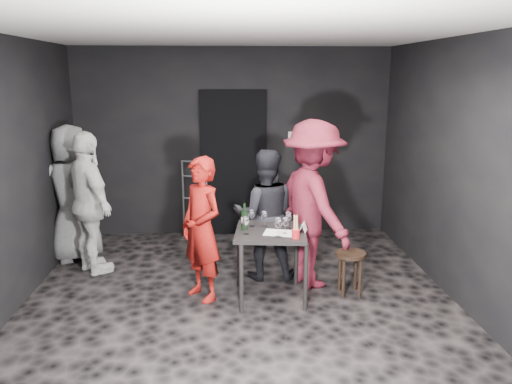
{
  "coord_description": "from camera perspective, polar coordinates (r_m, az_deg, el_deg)",
  "views": [
    {
      "loc": [
        -0.15,
        -4.69,
        2.33
      ],
      "look_at": [
        0.18,
        0.25,
        1.15
      ],
      "focal_mm": 35.0,
      "sensor_mm": 36.0,
      "label": 1
    }
  ],
  "objects": [
    {
      "name": "wall_right",
      "position": [
        5.36,
        22.9,
        1.84
      ],
      "size": [
        0.04,
        5.0,
        2.7
      ],
      "primitive_type": "cube",
      "color": "black",
      "rests_on": "ground"
    },
    {
      "name": "wine_glass_d",
      "position": [
        4.93,
        2.57,
        -3.96
      ],
      "size": [
        0.1,
        0.1,
        0.21
      ],
      "primitive_type": null,
      "rotation": [
        0.0,
        0.0,
        0.36
      ],
      "color": "white",
      "rests_on": "tasting_table"
    },
    {
      "name": "bystander_cream",
      "position": [
        6.11,
        -18.6,
        -0.29
      ],
      "size": [
        1.11,
        1.21,
        1.91
      ],
      "primitive_type": "imported",
      "rotation": [
        0.0,
        0.0,
        2.24
      ],
      "color": "white",
      "rests_on": "floor"
    },
    {
      "name": "wall_front",
      "position": [
        2.4,
        0.18,
        -10.56
      ],
      "size": [
        4.5,
        0.04,
        2.7
      ],
      "primitive_type": "cube",
      "color": "black",
      "rests_on": "ground"
    },
    {
      "name": "bystander_grey",
      "position": [
        6.61,
        -20.31,
        0.96
      ],
      "size": [
        1.11,
        0.91,
        2.0
      ],
      "primitive_type": "imported",
      "rotation": [
        0.0,
        0.0,
        3.6
      ],
      "color": "slate",
      "rests_on": "floor"
    },
    {
      "name": "floor",
      "position": [
        5.24,
        -1.79,
        -12.97
      ],
      "size": [
        4.5,
        5.0,
        0.02
      ],
      "primitive_type": "cube",
      "color": "black",
      "rests_on": "ground"
    },
    {
      "name": "ceiling",
      "position": [
        4.71,
        -2.04,
        17.94
      ],
      "size": [
        4.5,
        5.0,
        0.02
      ],
      "primitive_type": "cube",
      "color": "silver",
      "rests_on": "ground"
    },
    {
      "name": "wallbox_lower",
      "position": [
        7.3,
        5.73,
        6.04
      ],
      "size": [
        0.1,
        0.06,
        0.14
      ],
      "primitive_type": "cube",
      "color": "#B7B7B2",
      "rests_on": "wall_back"
    },
    {
      "name": "stool",
      "position": [
        5.48,
        10.73,
        -7.79
      ],
      "size": [
        0.33,
        0.33,
        0.47
      ],
      "rotation": [
        0.0,
        0.0,
        0.11
      ],
      "color": "black",
      "rests_on": "floor"
    },
    {
      "name": "wine_glass_f",
      "position": [
        5.2,
        3.73,
        -3.18
      ],
      "size": [
        0.08,
        0.08,
        0.19
      ],
      "primitive_type": null,
      "rotation": [
        0.0,
        0.0,
        0.05
      ],
      "color": "white",
      "rests_on": "tasting_table"
    },
    {
      "name": "tasting_table",
      "position": [
        5.2,
        1.7,
        -5.41
      ],
      "size": [
        0.72,
        0.72,
        0.75
      ],
      "rotation": [
        0.0,
        0.0,
        -0.12
      ],
      "color": "black",
      "rests_on": "floor"
    },
    {
      "name": "woman_black",
      "position": [
        5.7,
        1.02,
        -2.58
      ],
      "size": [
        0.76,
        0.45,
        1.51
      ],
      "primitive_type": "imported",
      "rotation": [
        0.0,
        0.0,
        3.08
      ],
      "color": "black",
      "rests_on": "floor"
    },
    {
      "name": "wine_bottle",
      "position": [
        5.14,
        -1.34,
        -3.18
      ],
      "size": [
        0.07,
        0.07,
        0.28
      ],
      "rotation": [
        0.0,
        0.0,
        -0.28
      ],
      "color": "black",
      "rests_on": "tasting_table"
    },
    {
      "name": "wine_glass_e",
      "position": [
        5.03,
        3.35,
        -3.77
      ],
      "size": [
        0.08,
        0.08,
        0.18
      ],
      "primitive_type": null,
      "rotation": [
        0.0,
        0.0,
        -0.23
      ],
      "color": "white",
      "rests_on": "tasting_table"
    },
    {
      "name": "man_maroon",
      "position": [
        5.45,
        6.59,
        0.78
      ],
      "size": [
        1.2,
        1.63,
        2.29
      ],
      "primitive_type": "imported",
      "rotation": [
        0.0,
        0.0,
        1.96
      ],
      "color": "maroon",
      "rests_on": "floor"
    },
    {
      "name": "reserved_card",
      "position": [
        5.12,
        5.25,
        -4.02
      ],
      "size": [
        0.11,
        0.14,
        0.1
      ],
      "primitive_type": null,
      "rotation": [
        0.0,
        0.0,
        -0.34
      ],
      "color": "white",
      "rests_on": "tasting_table"
    },
    {
      "name": "hand_truck",
      "position": [
        7.33,
        -6.92,
        -3.48
      ],
      "size": [
        0.38,
        0.33,
        1.12
      ],
      "rotation": [
        0.0,
        0.0,
        -0.28
      ],
      "color": "#B2B2B7",
      "rests_on": "floor"
    },
    {
      "name": "breadstick_cup",
      "position": [
        4.9,
        4.57,
        -4.03
      ],
      "size": [
        0.08,
        0.08,
        0.25
      ],
      "rotation": [
        0.0,
        0.0,
        0.41
      ],
      "color": "red",
      "rests_on": "tasting_table"
    },
    {
      "name": "wine_glass_b",
      "position": [
        5.25,
        -0.49,
        -2.93
      ],
      "size": [
        0.1,
        0.1,
        0.2
      ],
      "primitive_type": null,
      "rotation": [
        0.0,
        0.0,
        0.41
      ],
      "color": "white",
      "rests_on": "tasting_table"
    },
    {
      "name": "server_red",
      "position": [
        5.2,
        -6.23,
        -4.18
      ],
      "size": [
        0.63,
        0.66,
        1.53
      ],
      "primitive_type": "imported",
      "rotation": [
        0.0,
        0.0,
        -0.89
      ],
      "color": "#A61510",
      "rests_on": "floor"
    },
    {
      "name": "wallbox_upper",
      "position": [
        7.27,
        4.17,
        6.43
      ],
      "size": [
        0.12,
        0.06,
        0.12
      ],
      "primitive_type": "cube",
      "color": "#B7B7B2",
      "rests_on": "wall_back"
    },
    {
      "name": "wine_glass_a",
      "position": [
        5.01,
        -1.16,
        -3.72
      ],
      "size": [
        0.09,
        0.09,
        0.21
      ],
      "primitive_type": null,
      "rotation": [
        0.0,
        0.0,
        0.2
      ],
      "color": "white",
      "rests_on": "tasting_table"
    },
    {
      "name": "doorway",
      "position": [
        7.25,
        -2.56,
        3.24
      ],
      "size": [
        0.95,
        0.1,
        2.1
      ],
      "primitive_type": "cube",
      "color": "black",
      "rests_on": "ground"
    },
    {
      "name": "wall_back",
      "position": [
        7.26,
        -2.59,
        5.65
      ],
      "size": [
        4.5,
        0.04,
        2.7
      ],
      "primitive_type": "cube",
      "color": "black",
      "rests_on": "ground"
    },
    {
      "name": "wine_glass_c",
      "position": [
        5.25,
        0.97,
        -3.02
      ],
      "size": [
        0.09,
        0.09,
        0.18
      ],
      "primitive_type": null,
      "rotation": [
        0.0,
        0.0,
        0.37
      ],
      "color": "white",
      "rests_on": "tasting_table"
    },
    {
      "name": "tasting_mat",
      "position": [
        5.07,
        2.84,
        -4.7
      ],
      "size": [
        0.38,
        0.3,
        0.0
      ],
      "primitive_type": "cube",
      "rotation": [
        0.0,
        0.0,
        -0.27
      ],
      "color": "white",
      "rests_on": "tasting_table"
    }
  ]
}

